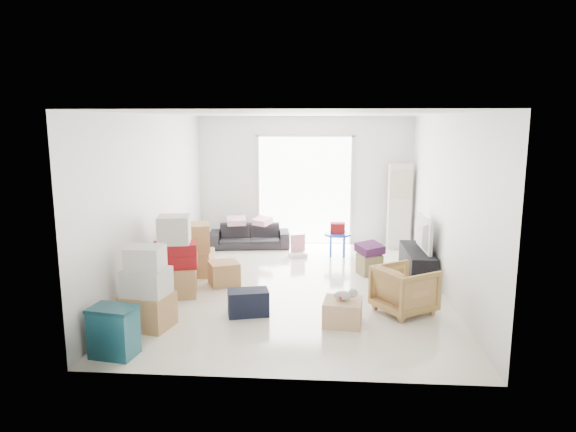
{
  "coord_description": "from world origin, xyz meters",
  "views": [
    {
      "loc": [
        0.41,
        -7.82,
        2.59
      ],
      "look_at": [
        -0.16,
        0.2,
        1.1
      ],
      "focal_mm": 32.0,
      "sensor_mm": 36.0,
      "label": 1
    }
  ],
  "objects_px": {
    "armchair": "(405,287)",
    "storage_bins": "(114,331)",
    "tv_console": "(417,263)",
    "television": "(418,246)",
    "sofa": "(250,232)",
    "ac_tower": "(399,206)",
    "wood_crate": "(343,312)",
    "kids_table": "(338,232)",
    "ottoman": "(369,264)"
  },
  "relations": [
    {
      "from": "armchair",
      "to": "storage_bins",
      "type": "bearing_deg",
      "value": 81.81
    },
    {
      "from": "tv_console",
      "to": "storage_bins",
      "type": "distance_m",
      "value": 5.11
    },
    {
      "from": "television",
      "to": "sofa",
      "type": "height_order",
      "value": "sofa"
    },
    {
      "from": "ac_tower",
      "to": "television",
      "type": "distance_m",
      "value": 1.99
    },
    {
      "from": "tv_console",
      "to": "television",
      "type": "xyz_separation_m",
      "value": [
        0.0,
        0.0,
        0.29
      ]
    },
    {
      "from": "armchair",
      "to": "ac_tower",
      "type": "bearing_deg",
      "value": -39.42
    },
    {
      "from": "ac_tower",
      "to": "armchair",
      "type": "xyz_separation_m",
      "value": [
        -0.42,
        -3.68,
        -0.52
      ]
    },
    {
      "from": "sofa",
      "to": "wood_crate",
      "type": "relative_size",
      "value": 3.4
    },
    {
      "from": "storage_bins",
      "to": "armchair",
      "type": "bearing_deg",
      "value": 24.72
    },
    {
      "from": "television",
      "to": "kids_table",
      "type": "bearing_deg",
      "value": 44.33
    },
    {
      "from": "armchair",
      "to": "wood_crate",
      "type": "relative_size",
      "value": 1.49
    },
    {
      "from": "wood_crate",
      "to": "armchair",
      "type": "bearing_deg",
      "value": 28.87
    },
    {
      "from": "ac_tower",
      "to": "sofa",
      "type": "bearing_deg",
      "value": -177.2
    },
    {
      "from": "sofa",
      "to": "armchair",
      "type": "relative_size",
      "value": 2.29
    },
    {
      "from": "ac_tower",
      "to": "sofa",
      "type": "relative_size",
      "value": 1.07
    },
    {
      "from": "ac_tower",
      "to": "wood_crate",
      "type": "relative_size",
      "value": 3.64
    },
    {
      "from": "television",
      "to": "storage_bins",
      "type": "xyz_separation_m",
      "value": [
        -3.9,
        -3.3,
        -0.24
      ]
    },
    {
      "from": "armchair",
      "to": "kids_table",
      "type": "relative_size",
      "value": 1.1
    },
    {
      "from": "ottoman",
      "to": "wood_crate",
      "type": "relative_size",
      "value": 0.73
    },
    {
      "from": "tv_console",
      "to": "wood_crate",
      "type": "xyz_separation_m",
      "value": [
        -1.33,
        -2.2,
        -0.07
      ]
    },
    {
      "from": "tv_console",
      "to": "ottoman",
      "type": "height_order",
      "value": "tv_console"
    },
    {
      "from": "ottoman",
      "to": "kids_table",
      "type": "xyz_separation_m",
      "value": [
        -0.52,
        1.21,
        0.29
      ]
    },
    {
      "from": "sofa",
      "to": "ottoman",
      "type": "xyz_separation_m",
      "value": [
        2.32,
        -1.76,
        -0.14
      ]
    },
    {
      "from": "sofa",
      "to": "armchair",
      "type": "distance_m",
      "value": 4.41
    },
    {
      "from": "sofa",
      "to": "wood_crate",
      "type": "bearing_deg",
      "value": -72.83
    },
    {
      "from": "ottoman",
      "to": "kids_table",
      "type": "height_order",
      "value": "kids_table"
    },
    {
      "from": "ac_tower",
      "to": "tv_console",
      "type": "distance_m",
      "value": 2.06
    },
    {
      "from": "wood_crate",
      "to": "kids_table",
      "type": "bearing_deg",
      "value": 89.79
    },
    {
      "from": "sofa",
      "to": "kids_table",
      "type": "xyz_separation_m",
      "value": [
        1.8,
        -0.55,
        0.14
      ]
    },
    {
      "from": "storage_bins",
      "to": "ottoman",
      "type": "xyz_separation_m",
      "value": [
        3.1,
        3.35,
        -0.11
      ]
    },
    {
      "from": "ottoman",
      "to": "wood_crate",
      "type": "xyz_separation_m",
      "value": [
        -0.53,
        -2.24,
        -0.02
      ]
    },
    {
      "from": "armchair",
      "to": "television",
      "type": "bearing_deg",
      "value": -48.17
    },
    {
      "from": "storage_bins",
      "to": "wood_crate",
      "type": "distance_m",
      "value": 2.8
    },
    {
      "from": "ac_tower",
      "to": "television",
      "type": "relative_size",
      "value": 1.81
    },
    {
      "from": "tv_console",
      "to": "armchair",
      "type": "bearing_deg",
      "value": -105.26
    },
    {
      "from": "tv_console",
      "to": "sofa",
      "type": "bearing_deg",
      "value": 149.93
    },
    {
      "from": "armchair",
      "to": "wood_crate",
      "type": "height_order",
      "value": "armchair"
    },
    {
      "from": "ottoman",
      "to": "television",
      "type": "bearing_deg",
      "value": -3.19
    },
    {
      "from": "kids_table",
      "to": "wood_crate",
      "type": "bearing_deg",
      "value": -90.21
    },
    {
      "from": "storage_bins",
      "to": "wood_crate",
      "type": "xyz_separation_m",
      "value": [
        2.57,
        1.11,
        -0.13
      ]
    },
    {
      "from": "ac_tower",
      "to": "armchair",
      "type": "relative_size",
      "value": 2.45
    },
    {
      "from": "television",
      "to": "sofa",
      "type": "bearing_deg",
      "value": 57.88
    },
    {
      "from": "ac_tower",
      "to": "kids_table",
      "type": "xyz_separation_m",
      "value": [
        -1.27,
        -0.7,
        -0.41
      ]
    },
    {
      "from": "wood_crate",
      "to": "storage_bins",
      "type": "bearing_deg",
      "value": -156.74
    },
    {
      "from": "sofa",
      "to": "tv_console",
      "type": "bearing_deg",
      "value": -37.01
    },
    {
      "from": "ottoman",
      "to": "storage_bins",
      "type": "bearing_deg",
      "value": -132.85
    },
    {
      "from": "tv_console",
      "to": "kids_table",
      "type": "relative_size",
      "value": 2.13
    },
    {
      "from": "ottoman",
      "to": "ac_tower",
      "type": "bearing_deg",
      "value": 68.66
    },
    {
      "from": "sofa",
      "to": "armchair",
      "type": "bearing_deg",
      "value": -60.04
    },
    {
      "from": "sofa",
      "to": "ottoman",
      "type": "distance_m",
      "value": 2.92
    }
  ]
}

